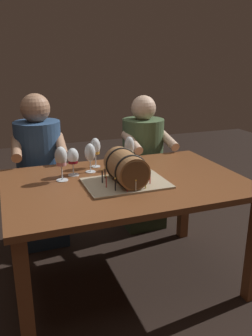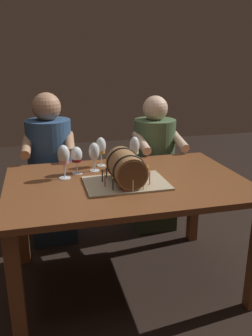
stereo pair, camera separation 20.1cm
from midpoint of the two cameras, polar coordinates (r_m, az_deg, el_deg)
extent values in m
plane|color=black|center=(2.45, -2.51, -18.23)|extent=(8.00, 8.00, 0.00)
cube|color=brown|center=(2.11, -2.77, -2.56)|extent=(1.45, 0.96, 0.03)
cube|color=brown|center=(1.83, -19.58, -20.16)|extent=(0.07, 0.07, 0.69)
cube|color=brown|center=(2.56, -20.15, -8.72)|extent=(0.07, 0.07, 0.69)
cube|color=brown|center=(2.85, 7.55, -4.94)|extent=(0.07, 0.07, 0.69)
cube|color=tan|center=(2.04, -2.82, -2.56)|extent=(0.48, 0.34, 0.01)
cylinder|color=olive|center=(2.01, -2.86, 0.05)|extent=(0.18, 0.30, 0.18)
cylinder|color=brown|center=(1.87, -1.46, -1.28)|extent=(0.16, 0.00, 0.16)
cylinder|color=brown|center=(2.15, -4.09, 1.21)|extent=(0.16, 0.00, 0.16)
torus|color=black|center=(1.93, -2.11, -0.66)|extent=(0.20, 0.01, 0.20)
torus|color=black|center=(2.09, -3.56, 0.71)|extent=(0.20, 0.01, 0.20)
cylinder|color=#EAD666|center=(2.09, 0.63, -0.82)|extent=(0.01, 0.01, 0.08)
sphere|color=#F9C64C|center=(2.07, 0.63, 0.33)|extent=(0.01, 0.01, 0.01)
cylinder|color=#D64C47|center=(2.12, -0.10, -0.53)|extent=(0.01, 0.01, 0.07)
sphere|color=#F9C64C|center=(2.11, -0.10, 0.55)|extent=(0.01, 0.01, 0.01)
cylinder|color=#EAD666|center=(2.17, -2.10, -0.20)|extent=(0.01, 0.01, 0.07)
sphere|color=#F9C64C|center=(2.16, -2.11, 0.80)|extent=(0.01, 0.01, 0.01)
cylinder|color=#D64C47|center=(2.17, -4.00, -0.28)|extent=(0.01, 0.01, 0.06)
sphere|color=#F9C64C|center=(2.16, -4.02, 0.68)|extent=(0.01, 0.01, 0.01)
cylinder|color=#EAD666|center=(2.14, -5.52, -0.57)|extent=(0.01, 0.01, 0.06)
sphere|color=#F9C64C|center=(2.13, -5.55, 0.40)|extent=(0.01, 0.01, 0.01)
cylinder|color=black|center=(2.11, -6.21, -0.98)|extent=(0.01, 0.01, 0.06)
sphere|color=#F9C64C|center=(2.10, -6.24, -0.09)|extent=(0.01, 0.01, 0.01)
cylinder|color=black|center=(2.03, -6.79, -1.52)|extent=(0.01, 0.01, 0.07)
sphere|color=#F9C64C|center=(2.02, -6.83, -0.39)|extent=(0.01, 0.01, 0.01)
cylinder|color=#D64C47|center=(1.96, -6.21, -2.40)|extent=(0.01, 0.01, 0.06)
sphere|color=#F9C64C|center=(1.95, -6.24, -1.38)|extent=(0.01, 0.01, 0.01)
cylinder|color=black|center=(1.91, -4.79, -2.88)|extent=(0.01, 0.01, 0.06)
sphere|color=#F9C64C|center=(1.89, -4.82, -1.79)|extent=(0.01, 0.01, 0.01)
cylinder|color=#D64C47|center=(1.88, -2.83, -2.99)|extent=(0.01, 0.01, 0.07)
sphere|color=#F9C64C|center=(1.87, -2.85, -1.80)|extent=(0.01, 0.01, 0.01)
cylinder|color=silver|center=(1.89, -1.41, -3.10)|extent=(0.01, 0.01, 0.06)
sphere|color=#F9C64C|center=(1.88, -1.41, -2.12)|extent=(0.01, 0.01, 0.01)
cylinder|color=#EAD666|center=(1.93, 0.27, -2.49)|extent=(0.01, 0.01, 0.07)
sphere|color=#F9C64C|center=(1.91, 0.28, -1.35)|extent=(0.01, 0.01, 0.01)
cylinder|color=#D64C47|center=(2.00, 1.13, -1.64)|extent=(0.01, 0.01, 0.07)
sphere|color=#F9C64C|center=(1.99, 1.14, -0.46)|extent=(0.01, 0.01, 0.01)
cylinder|color=white|center=(2.35, -1.90, 0.16)|extent=(0.07, 0.07, 0.00)
cylinder|color=white|center=(2.34, -1.91, 1.24)|extent=(0.01, 0.01, 0.09)
ellipsoid|color=white|center=(2.31, -1.94, 3.72)|extent=(0.07, 0.07, 0.12)
cylinder|color=beige|center=(2.32, -1.93, 2.96)|extent=(0.05, 0.05, 0.05)
cylinder|color=white|center=(2.16, -13.10, -2.01)|extent=(0.07, 0.07, 0.00)
cylinder|color=white|center=(2.14, -13.19, -0.83)|extent=(0.01, 0.01, 0.09)
ellipsoid|color=white|center=(2.11, -13.39, 1.85)|extent=(0.07, 0.07, 0.12)
cylinder|color=pink|center=(2.12, -13.33, 1.06)|extent=(0.06, 0.06, 0.05)
cylinder|color=white|center=(2.24, -11.20, -1.16)|extent=(0.07, 0.07, 0.00)
cylinder|color=white|center=(2.22, -11.26, -0.23)|extent=(0.01, 0.01, 0.07)
ellipsoid|color=white|center=(2.20, -11.39, 1.92)|extent=(0.07, 0.07, 0.10)
cylinder|color=maroon|center=(2.21, -11.35, 1.29)|extent=(0.06, 0.06, 0.04)
cylinder|color=white|center=(2.38, -7.42, 0.22)|extent=(0.06, 0.06, 0.00)
cylinder|color=white|center=(2.37, -7.46, 1.23)|extent=(0.01, 0.01, 0.08)
ellipsoid|color=white|center=(2.34, -7.56, 3.54)|extent=(0.07, 0.07, 0.11)
cylinder|color=#C6842D|center=(2.35, -7.53, 2.88)|extent=(0.06, 0.06, 0.05)
cylinder|color=white|center=(2.28, -8.39, -0.65)|extent=(0.06, 0.06, 0.00)
cylinder|color=white|center=(2.27, -8.43, 0.22)|extent=(0.01, 0.01, 0.07)
ellipsoid|color=white|center=(2.24, -8.54, 2.50)|extent=(0.07, 0.07, 0.12)
cube|color=#1B2D46|center=(2.90, -15.36, -7.62)|extent=(0.34, 0.32, 0.45)
cylinder|color=#2D4C75|center=(2.73, -16.21, 1.80)|extent=(0.37, 0.37, 0.54)
sphere|color=#A87A5B|center=(2.65, -16.90, 9.39)|extent=(0.21, 0.21, 0.21)
cylinder|color=#A87A5B|center=(2.57, -12.93, 3.69)|extent=(0.09, 0.31, 0.14)
cylinder|color=#A87A5B|center=(2.57, -19.81, 3.09)|extent=(0.09, 0.31, 0.14)
cube|color=#2A3A24|center=(3.07, 0.79, -5.46)|extent=(0.34, 0.32, 0.45)
cylinder|color=#47603D|center=(2.91, 0.83, 3.16)|extent=(0.35, 0.35, 0.50)
sphere|color=beige|center=(2.84, 0.86, 9.85)|extent=(0.20, 0.20, 0.20)
cylinder|color=beige|center=(2.83, 4.78, 4.76)|extent=(0.07, 0.31, 0.14)
cylinder|color=beige|center=(2.71, -1.16, 4.24)|extent=(0.07, 0.31, 0.14)
camera|label=1|loc=(0.10, -92.86, -0.93)|focal=36.97mm
camera|label=2|loc=(0.10, 87.14, 0.93)|focal=36.97mm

